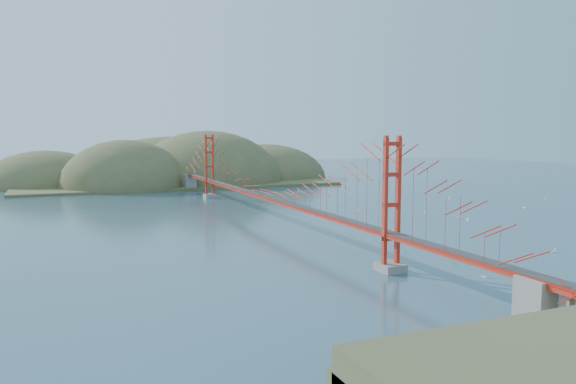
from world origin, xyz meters
name	(u,v)px	position (x,y,z in m)	size (l,w,h in m)	color
ground	(267,221)	(0.00, 0.00, 0.00)	(320.00, 320.00, 0.00)	#325364
bridge	(267,170)	(0.00, 0.18, 7.01)	(2.20, 94.40, 12.00)	gray
promontory	(573,343)	(0.00, -48.50, 0.12)	(9.00, 6.00, 0.24)	#59544C
fort	(568,329)	(0.40, -47.80, 0.67)	(3.70, 2.30, 1.75)	brown
far_headlands	(178,181)	(2.21, 68.52, 0.00)	(84.00, 58.00, 25.00)	brown
sailboat_0	(394,230)	(11.58, -13.12, 0.14)	(0.54, 0.56, 0.63)	white
sailboat_17	(429,191)	(43.75, 23.01, 0.13)	(0.50, 0.47, 0.56)	white
sailboat_5	(524,207)	(42.72, -3.09, 0.15)	(0.46, 0.57, 0.68)	white
sailboat_16	(357,211)	(15.94, 3.50, 0.15)	(0.61, 0.61, 0.66)	white
sailboat_8	(424,193)	(40.50, 20.24, 0.13)	(0.51, 0.51, 0.55)	white
sailboat_14	(425,213)	(24.15, -2.29, 0.15)	(0.66, 0.66, 0.71)	white
sailboat_11	(545,199)	(54.56, 3.58, 0.14)	(0.53, 0.53, 0.57)	white
sailboat_1	(459,217)	(26.16, -7.50, 0.16)	(0.66, 0.66, 0.72)	white
sailboat_6	(555,251)	(19.54, -29.78, 0.14)	(0.55, 0.55, 0.60)	white
sailboat_12	(299,191)	(19.93, 34.49, 0.14)	(0.55, 0.55, 0.59)	white
sailboat_10	(484,276)	(6.00, -34.80, 0.14)	(0.50, 0.51, 0.57)	white
sailboat_2	(445,212)	(27.21, -3.09, 0.15)	(0.63, 0.63, 0.67)	white
sailboat_15	(350,193)	(27.82, 26.88, 0.15)	(0.53, 0.58, 0.66)	white
sailboat_4	(449,198)	(40.08, 11.94, 0.16)	(0.61, 0.65, 0.74)	white
sailboat_extra_0	(468,219)	(25.88, -9.62, 0.16)	(0.58, 0.64, 0.72)	white
sailboat_extra_1	(372,215)	(15.80, -1.07, 0.14)	(0.56, 0.56, 0.59)	white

